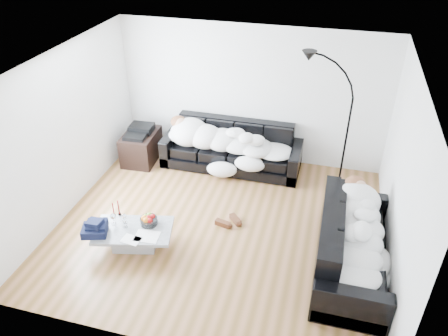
% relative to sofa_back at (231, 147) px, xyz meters
% --- Properties ---
extents(ground, '(5.00, 5.00, 0.00)m').
position_rel_sofa_back_xyz_m(ground, '(0.25, -1.77, -0.43)').
color(ground, brown).
rests_on(ground, ground).
extents(wall_back, '(5.00, 0.02, 2.60)m').
position_rel_sofa_back_xyz_m(wall_back, '(0.25, 0.48, 0.87)').
color(wall_back, silver).
rests_on(wall_back, ground).
extents(wall_left, '(0.02, 4.50, 2.60)m').
position_rel_sofa_back_xyz_m(wall_left, '(-2.25, -1.77, 0.87)').
color(wall_left, silver).
rests_on(wall_left, ground).
extents(wall_right, '(0.02, 4.50, 2.60)m').
position_rel_sofa_back_xyz_m(wall_right, '(2.75, -1.77, 0.87)').
color(wall_right, silver).
rests_on(wall_right, ground).
extents(ceiling, '(5.00, 5.00, 0.00)m').
position_rel_sofa_back_xyz_m(ceiling, '(0.25, -1.77, 2.17)').
color(ceiling, white).
rests_on(ceiling, ground).
extents(sofa_back, '(2.60, 0.90, 0.85)m').
position_rel_sofa_back_xyz_m(sofa_back, '(0.00, 0.00, 0.00)').
color(sofa_back, black).
rests_on(sofa_back, ground).
extents(sofa_right, '(0.94, 2.20, 0.89)m').
position_rel_sofa_back_xyz_m(sofa_right, '(2.27, -2.16, 0.02)').
color(sofa_right, black).
rests_on(sofa_right, ground).
extents(sleeper_back, '(2.20, 0.76, 0.44)m').
position_rel_sofa_back_xyz_m(sleeper_back, '(0.00, -0.05, 0.21)').
color(sleeper_back, white).
rests_on(sleeper_back, sofa_back).
extents(sleeper_right, '(0.80, 1.89, 0.46)m').
position_rel_sofa_back_xyz_m(sleeper_right, '(2.27, -2.16, 0.23)').
color(sleeper_right, white).
rests_on(sleeper_right, sofa_right).
extents(teal_cushion, '(0.42, 0.38, 0.20)m').
position_rel_sofa_back_xyz_m(teal_cushion, '(2.21, -1.48, 0.29)').
color(teal_cushion, '#0D6156').
rests_on(teal_cushion, sofa_right).
extents(coffee_table, '(1.24, 0.89, 0.33)m').
position_rel_sofa_back_xyz_m(coffee_table, '(-0.83, -2.56, -0.26)').
color(coffee_table, '#939699').
rests_on(coffee_table, ground).
extents(fruit_bowl, '(0.27, 0.27, 0.16)m').
position_rel_sofa_back_xyz_m(fruit_bowl, '(-0.65, -2.38, -0.02)').
color(fruit_bowl, white).
rests_on(fruit_bowl, coffee_table).
extents(wine_glass_a, '(0.07, 0.07, 0.16)m').
position_rel_sofa_back_xyz_m(wine_glass_a, '(-1.00, -2.46, -0.02)').
color(wine_glass_a, white).
rests_on(wine_glass_a, coffee_table).
extents(wine_glass_b, '(0.10, 0.10, 0.18)m').
position_rel_sofa_back_xyz_m(wine_glass_b, '(-1.16, -2.52, -0.01)').
color(wine_glass_b, white).
rests_on(wine_glass_b, coffee_table).
extents(wine_glass_c, '(0.08, 0.08, 0.17)m').
position_rel_sofa_back_xyz_m(wine_glass_c, '(-0.96, -2.54, -0.01)').
color(wine_glass_c, white).
rests_on(wine_glass_c, coffee_table).
extents(candle_left, '(0.05, 0.05, 0.24)m').
position_rel_sofa_back_xyz_m(candle_left, '(-1.24, -2.34, 0.02)').
color(candle_left, maroon).
rests_on(candle_left, coffee_table).
extents(candle_right, '(0.06, 0.06, 0.26)m').
position_rel_sofa_back_xyz_m(candle_right, '(-1.18, -2.30, 0.03)').
color(candle_right, maroon).
rests_on(candle_right, coffee_table).
extents(newspaper_a, '(0.36, 0.29, 0.01)m').
position_rel_sofa_back_xyz_m(newspaper_a, '(-0.57, -2.65, -0.09)').
color(newspaper_a, silver).
rests_on(newspaper_a, coffee_table).
extents(newspaper_b, '(0.29, 0.22, 0.01)m').
position_rel_sofa_back_xyz_m(newspaper_b, '(-0.76, -2.78, -0.09)').
color(newspaper_b, silver).
rests_on(newspaper_b, coffee_table).
extents(navy_jacket, '(0.41, 0.36, 0.19)m').
position_rel_sofa_back_xyz_m(navy_jacket, '(-1.29, -2.79, 0.07)').
color(navy_jacket, black).
rests_on(navy_jacket, coffee_table).
extents(shoes, '(0.51, 0.45, 0.10)m').
position_rel_sofa_back_xyz_m(shoes, '(0.39, -1.69, -0.38)').
color(shoes, '#472311').
rests_on(shoes, ground).
extents(av_cabinet, '(0.63, 0.88, 0.59)m').
position_rel_sofa_back_xyz_m(av_cabinet, '(-1.75, -0.23, -0.13)').
color(av_cabinet, black).
rests_on(av_cabinet, ground).
extents(stereo, '(0.46, 0.36, 0.13)m').
position_rel_sofa_back_xyz_m(stereo, '(-1.75, -0.23, 0.23)').
color(stereo, black).
rests_on(stereo, av_cabinet).
extents(floor_lamp, '(0.83, 0.45, 2.17)m').
position_rel_sofa_back_xyz_m(floor_lamp, '(2.02, -0.30, 0.66)').
color(floor_lamp, black).
rests_on(floor_lamp, ground).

